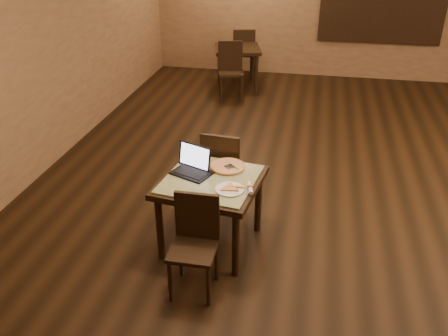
% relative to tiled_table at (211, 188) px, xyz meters
% --- Properties ---
extents(ground, '(10.00, 10.00, 0.00)m').
position_rel_tiled_table_xyz_m(ground, '(1.51, 1.07, -0.66)').
color(ground, black).
rests_on(ground, ground).
extents(wall_back, '(8.00, 0.02, 3.00)m').
position_rel_tiled_table_xyz_m(wall_back, '(1.51, 6.07, 0.84)').
color(wall_back, '#99794E').
rests_on(wall_back, ground).
extents(wall_left, '(0.02, 10.00, 3.00)m').
position_rel_tiled_table_xyz_m(wall_left, '(-2.49, 1.07, 0.84)').
color(wall_left, '#99794E').
rests_on(wall_left, ground).
extents(mural, '(2.34, 0.05, 1.64)m').
position_rel_tiled_table_xyz_m(mural, '(2.01, 6.04, 0.89)').
color(mural, '#285B96').
rests_on(mural, wall_back).
extents(tiled_table, '(1.04, 1.04, 0.76)m').
position_rel_tiled_table_xyz_m(tiled_table, '(0.00, 0.00, 0.00)').
color(tiled_table, black).
rests_on(tiled_table, ground).
extents(chair_main_near, '(0.40, 0.40, 0.91)m').
position_rel_tiled_table_xyz_m(chair_main_near, '(-0.00, -0.62, -0.15)').
color(chair_main_near, black).
rests_on(chair_main_near, ground).
extents(chair_main_far, '(0.46, 0.46, 0.98)m').
position_rel_tiled_table_xyz_m(chair_main_far, '(-0.01, 0.61, -0.11)').
color(chair_main_far, black).
rests_on(chair_main_far, ground).
extents(laptop, '(0.43, 0.41, 0.25)m').
position_rel_tiled_table_xyz_m(laptop, '(-0.20, 0.11, 0.17)').
color(laptop, black).
rests_on(laptop, tiled_table).
extents(plate, '(0.27, 0.27, 0.01)m').
position_rel_tiled_table_xyz_m(plate, '(0.22, -0.18, 0.11)').
color(plate, white).
rests_on(plate, tiled_table).
extents(pizza_slice, '(0.21, 0.21, 0.02)m').
position_rel_tiled_table_xyz_m(pizza_slice, '(0.22, -0.18, 0.13)').
color(pizza_slice, beige).
rests_on(pizza_slice, plate).
extents(pizza_pan, '(0.34, 0.34, 0.01)m').
position_rel_tiled_table_xyz_m(pizza_pan, '(0.12, 0.24, 0.11)').
color(pizza_pan, silver).
rests_on(pizza_pan, tiled_table).
extents(pizza_whole, '(0.35, 0.35, 0.02)m').
position_rel_tiled_table_xyz_m(pizza_whole, '(0.12, 0.24, 0.12)').
color(pizza_whole, beige).
rests_on(pizza_whole, pizza_pan).
extents(spatula, '(0.22, 0.21, 0.01)m').
position_rel_tiled_table_xyz_m(spatula, '(0.14, 0.22, 0.13)').
color(spatula, silver).
rests_on(spatula, pizza_whole).
extents(napkin_roll, '(0.09, 0.19, 0.04)m').
position_rel_tiled_table_xyz_m(napkin_roll, '(0.40, -0.14, 0.12)').
color(napkin_roll, white).
rests_on(napkin_roll, tiled_table).
extents(other_table_b, '(1.00, 1.00, 0.78)m').
position_rel_tiled_table_xyz_m(other_table_b, '(-0.61, 4.97, -0.01)').
color(other_table_b, black).
rests_on(other_table_b, ground).
extents(other_table_b_chair_near, '(0.53, 0.53, 1.00)m').
position_rel_tiled_table_xyz_m(other_table_b_chair_near, '(-0.63, 4.38, -0.09)').
color(other_table_b_chair_near, black).
rests_on(other_table_b_chair_near, ground).
extents(other_table_b_chair_far, '(0.53, 0.53, 1.00)m').
position_rel_tiled_table_xyz_m(other_table_b_chair_far, '(-0.59, 5.56, -0.09)').
color(other_table_b_chair_far, black).
rests_on(other_table_b_chair_far, ground).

